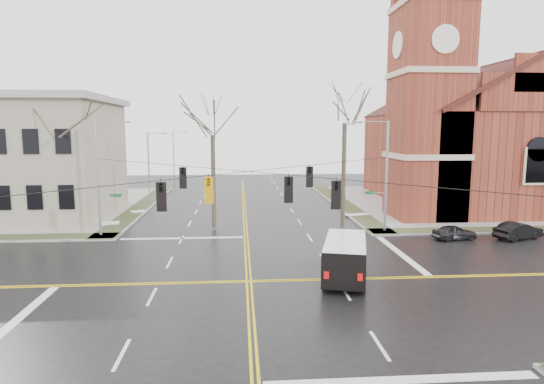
{
  "coord_description": "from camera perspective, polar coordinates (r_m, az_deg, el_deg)",
  "views": [
    {
      "loc": [
        -0.47,
        -24.59,
        8.51
      ],
      "look_at": [
        1.74,
        6.0,
        4.22
      ],
      "focal_mm": 30.0,
      "sensor_mm": 36.0,
      "label": 1
    }
  ],
  "objects": [
    {
      "name": "civic_building_a",
      "position": [
        49.61,
        -29.9,
        3.43
      ],
      "size": [
        18.0,
        14.0,
        11.0
      ],
      "primitive_type": "cube",
      "color": "gray",
      "rests_on": "ground"
    },
    {
      "name": "tree_ne",
      "position": [
        38.35,
        9.13,
        9.41
      ],
      "size": [
        4.0,
        4.0,
        13.22
      ],
      "color": "#332A20",
      "rests_on": "ground"
    },
    {
      "name": "church",
      "position": [
        55.45,
        23.14,
        7.25
      ],
      "size": [
        24.28,
        27.48,
        27.5
      ],
      "color": "maroon",
      "rests_on": "ground"
    },
    {
      "name": "streetlight_north_b",
      "position": [
        73.41,
        -12.13,
        4.63
      ],
      "size": [
        2.3,
        0.2,
        8.0
      ],
      "color": "gray",
      "rests_on": "ground"
    },
    {
      "name": "traffic_signals",
      "position": [
        24.12,
        -2.98,
        0.67
      ],
      "size": [
        8.21,
        8.26,
        1.3
      ],
      "color": "black",
      "rests_on": "ground"
    },
    {
      "name": "cargo_van",
      "position": [
        26.67,
        9.19,
        -7.78
      ],
      "size": [
        3.72,
        6.24,
        2.23
      ],
      "rotation": [
        0.0,
        0.0,
        -0.26
      ],
      "color": "silver",
      "rests_on": "ground"
    },
    {
      "name": "span_wires",
      "position": [
        24.7,
        -3.03,
        2.59
      ],
      "size": [
        23.02,
        23.02,
        0.03
      ],
      "color": "black",
      "rests_on": "ground"
    },
    {
      "name": "streetlight_north_a",
      "position": [
        53.72,
        -15.07,
        3.38
      ],
      "size": [
        2.3,
        0.2,
        8.0
      ],
      "color": "gray",
      "rests_on": "ground"
    },
    {
      "name": "signal_pole_ne",
      "position": [
        38.14,
        13.91,
        2.37
      ],
      "size": [
        2.75,
        0.22,
        9.0
      ],
      "color": "gray",
      "rests_on": "ground"
    },
    {
      "name": "ground",
      "position": [
        26.03,
        -2.92,
        -11.13
      ],
      "size": [
        120.0,
        120.0,
        0.0
      ],
      "primitive_type": "plane",
      "color": "black",
      "rests_on": "ground"
    },
    {
      "name": "tree_nw_near",
      "position": [
        38.22,
        -7.48,
        7.89
      ],
      "size": [
        4.0,
        4.0,
        11.75
      ],
      "color": "#332A20",
      "rests_on": "ground"
    },
    {
      "name": "parked_car_b",
      "position": [
        40.16,
        28.52,
        -4.28
      ],
      "size": [
        4.28,
        2.67,
        1.33
      ],
      "primitive_type": "imported",
      "rotation": [
        0.0,
        0.0,
        1.91
      ],
      "color": "black",
      "rests_on": "ground"
    },
    {
      "name": "road_markings",
      "position": [
        26.03,
        -2.92,
        -11.12
      ],
      "size": [
        100.0,
        100.0,
        0.01
      ],
      "color": "gold",
      "rests_on": "ground"
    },
    {
      "name": "tree_nw_far",
      "position": [
        40.3,
        -24.49,
        6.7
      ],
      "size": [
        4.0,
        4.0,
        11.21
      ],
      "color": "#332A20",
      "rests_on": "ground"
    },
    {
      "name": "signal_pole_nw",
      "position": [
        37.86,
        -20.78,
        2.05
      ],
      "size": [
        2.75,
        0.22,
        9.0
      ],
      "color": "gray",
      "rests_on": "ground"
    },
    {
      "name": "sidewalks",
      "position": [
        26.0,
        -2.92,
        -10.97
      ],
      "size": [
        80.0,
        80.0,
        0.17
      ],
      "color": "gray",
      "rests_on": "ground"
    },
    {
      "name": "parked_car_a",
      "position": [
        37.89,
        21.93,
        -4.71
      ],
      "size": [
        3.51,
        1.81,
        1.14
      ],
      "primitive_type": "imported",
      "rotation": [
        0.0,
        0.0,
        1.71
      ],
      "color": "black",
      "rests_on": "ground"
    }
  ]
}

